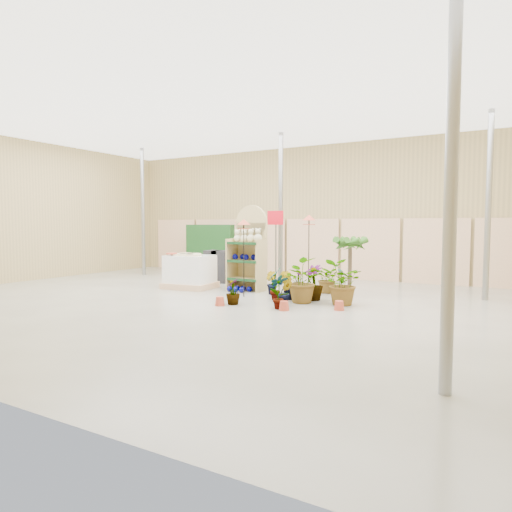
{
  "coord_description": "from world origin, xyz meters",
  "views": [
    {
      "loc": [
        6.11,
        -8.65,
        1.82
      ],
      "look_at": [
        0.3,
        1.5,
        1.0
      ],
      "focal_mm": 32.0,
      "sensor_mm": 36.0,
      "label": 1
    }
  ],
  "objects_px": {
    "pallet_stack": "(190,272)",
    "display_shelf": "(250,251)",
    "bird_table_front": "(244,225)",
    "potted_plant_2": "(300,280)"
  },
  "relations": [
    {
      "from": "pallet_stack",
      "to": "display_shelf",
      "type": "bearing_deg",
      "value": 13.08
    },
    {
      "from": "bird_table_front",
      "to": "potted_plant_2",
      "type": "bearing_deg",
      "value": -3.45
    },
    {
      "from": "potted_plant_2",
      "to": "display_shelf",
      "type": "bearing_deg",
      "value": 149.67
    },
    {
      "from": "bird_table_front",
      "to": "potted_plant_2",
      "type": "height_order",
      "value": "bird_table_front"
    },
    {
      "from": "pallet_stack",
      "to": "potted_plant_2",
      "type": "relative_size",
      "value": 1.38
    },
    {
      "from": "potted_plant_2",
      "to": "bird_table_front",
      "type": "bearing_deg",
      "value": 176.55
    },
    {
      "from": "pallet_stack",
      "to": "bird_table_front",
      "type": "distance_m",
      "value": 2.57
    },
    {
      "from": "display_shelf",
      "to": "bird_table_front",
      "type": "distance_m",
      "value": 1.42
    },
    {
      "from": "display_shelf",
      "to": "pallet_stack",
      "type": "relative_size",
      "value": 1.64
    },
    {
      "from": "display_shelf",
      "to": "potted_plant_2",
      "type": "xyz_separation_m",
      "value": [
        2.07,
        -1.21,
        -0.55
      ]
    }
  ]
}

